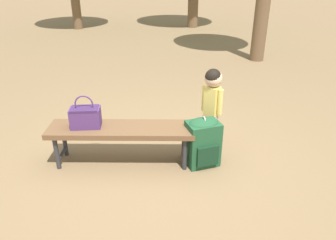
% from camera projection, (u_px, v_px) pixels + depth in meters
% --- Properties ---
extents(ground_plane, '(40.00, 40.00, 0.00)m').
position_uv_depth(ground_plane, '(158.00, 161.00, 3.72)').
color(ground_plane, brown).
rests_on(ground_plane, ground).
extents(park_bench, '(1.62, 0.51, 0.45)m').
position_uv_depth(park_bench, '(121.00, 132.00, 3.53)').
color(park_bench, brown).
rests_on(park_bench, ground).
extents(handbag, '(0.32, 0.19, 0.37)m').
position_uv_depth(handbag, '(85.00, 116.00, 3.45)').
color(handbag, '#4C2D66').
rests_on(handbag, park_bench).
extents(child_standing, '(0.22, 0.20, 1.00)m').
position_uv_depth(child_standing, '(212.00, 96.00, 3.71)').
color(child_standing, '#E5B2C6').
rests_on(child_standing, ground).
extents(backpack_large, '(0.41, 0.37, 0.59)m').
position_uv_depth(backpack_large, '(203.00, 141.00, 3.54)').
color(backpack_large, '#1E4C2D').
rests_on(backpack_large, ground).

